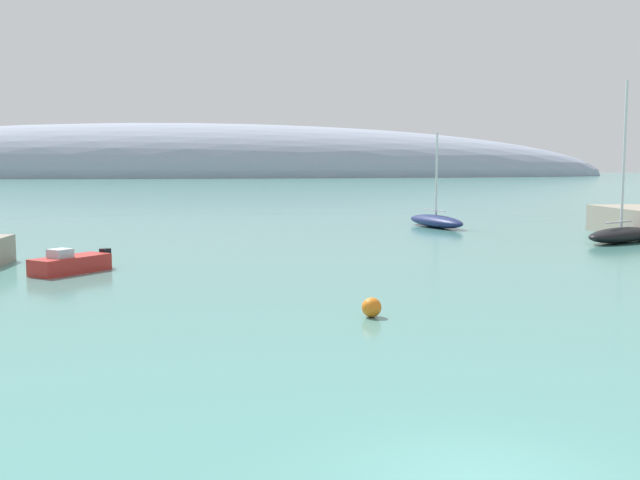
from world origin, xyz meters
name	(u,v)px	position (x,y,z in m)	size (l,w,h in m)	color
distant_ridge	(177,177)	(-19.37, 234.66, 0.00)	(287.52, 50.35, 34.27)	#8E99AD
sailboat_black_near_shore	(621,233)	(20.80, 33.37, 0.58)	(6.66, 5.16, 10.14)	black
sailboat_navy_mid_mooring	(436,221)	(12.18, 45.42, 0.52)	(3.75, 7.43, 7.30)	navy
motorboat_red_foreground	(71,264)	(-11.16, 24.30, 0.43)	(3.45, 3.78, 1.17)	red
mooring_buoy_orange	(372,307)	(0.72, 12.87, 0.33)	(0.66, 0.66, 0.66)	orange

